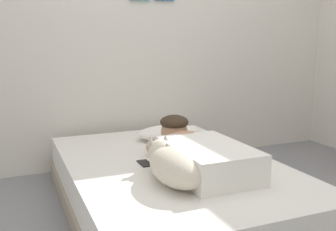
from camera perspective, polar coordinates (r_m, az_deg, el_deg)
ground_plane at (r=2.50m, az=10.22°, el=-15.65°), size 11.61×11.61×0.00m
back_wall at (r=3.61m, az=-2.58°, el=13.11°), size 3.81×0.12×2.50m
bed at (r=2.61m, az=0.51°, el=-10.33°), size 1.34×1.99×0.33m
pillow at (r=3.13m, az=0.14°, el=-2.49°), size 0.52×0.32×0.11m
person_lying at (r=2.43m, az=4.33°, el=-5.21°), size 0.43×0.92×0.27m
dog at (r=2.17m, az=0.92°, el=-7.24°), size 0.26×0.57×0.21m
coffee_cup at (r=2.97m, az=0.73°, el=-3.57°), size 0.12×0.09×0.07m
cell_phone at (r=2.53m, az=-3.42°, el=-7.00°), size 0.07×0.14×0.01m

